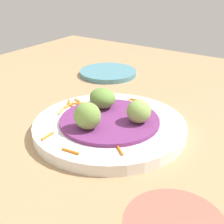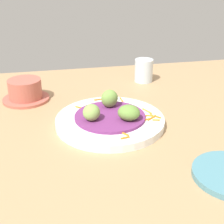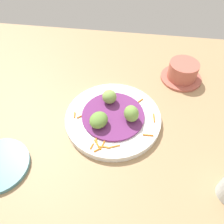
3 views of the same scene
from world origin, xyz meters
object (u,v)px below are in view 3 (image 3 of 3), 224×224
at_px(guac_scoop_left, 109,97).
at_px(guac_scoop_center, 99,120).
at_px(guac_scoop_right, 131,114).
at_px(terracotta_bowl, 183,72).
at_px(main_plate, 113,118).

bearing_deg(guac_scoop_left, guac_scoop_center, -100.27).
bearing_deg(guac_scoop_right, terracotta_bowl, 55.34).
height_order(guac_scoop_left, terracotta_bowl, guac_scoop_left).
distance_m(guac_scoop_center, terracotta_bowl, 0.36).
bearing_deg(guac_scoop_right, guac_scoop_left, 139.73).
bearing_deg(main_plate, guac_scoop_left, 109.73).
relative_size(main_plate, guac_scoop_right, 5.84).
bearing_deg(guac_scoop_right, main_plate, 169.73).
xyz_separation_m(guac_scoop_left, guac_scoop_right, (0.07, -0.06, 0.00)).
xyz_separation_m(main_plate, guac_scoop_right, (0.05, -0.01, 0.04)).
relative_size(guac_scoop_left, guac_scoop_right, 0.91).
bearing_deg(guac_scoop_left, guac_scoop_right, -40.27).
distance_m(main_plate, guac_scoop_right, 0.07).
distance_m(guac_scoop_left, guac_scoop_right, 0.09).
xyz_separation_m(guac_scoop_left, guac_scoop_center, (-0.02, -0.09, -0.00)).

